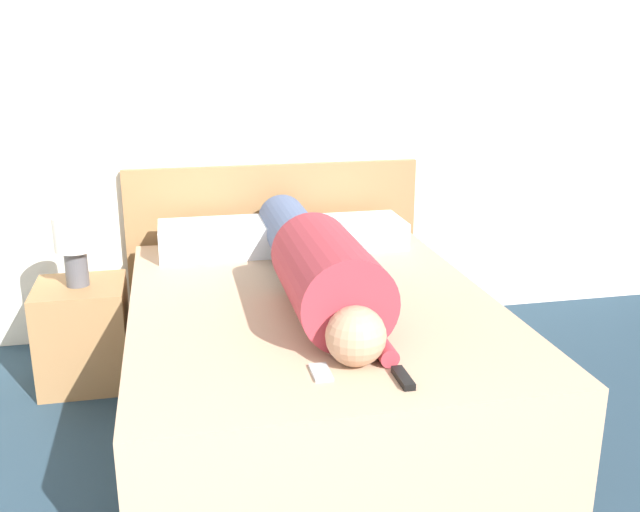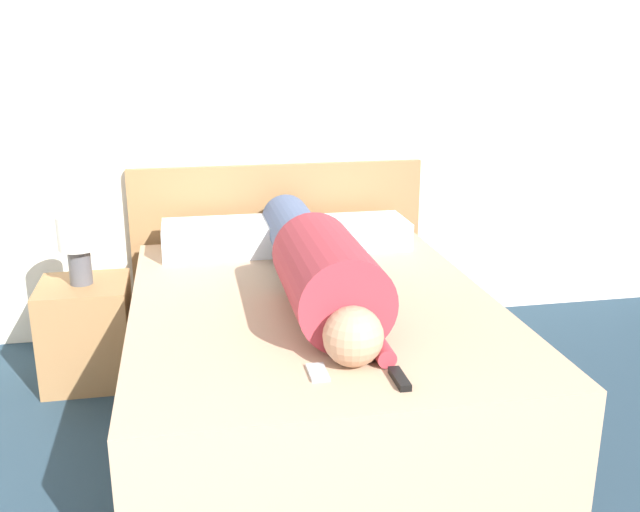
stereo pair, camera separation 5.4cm
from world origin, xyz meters
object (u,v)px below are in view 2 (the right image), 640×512
at_px(nightstand, 87,332).
at_px(person_lying, 317,264).
at_px(tv_remote, 400,379).
at_px(cell_phone, 318,372).
at_px(bed, 314,360).
at_px(pillow_second, 356,232).
at_px(table_lamp, 78,242).
at_px(pillow_near_headboard, 218,238).

xyz_separation_m(nightstand, person_lying, (1.09, -0.60, 0.49)).
bearing_deg(nightstand, tv_remote, -50.00).
xyz_separation_m(tv_remote, cell_phone, (-0.26, 0.11, -0.01)).
relative_size(bed, cell_phone, 15.84).
relative_size(bed, person_lying, 1.17).
relative_size(pillow_second, cell_phone, 4.30).
bearing_deg(pillow_second, person_lying, -114.99).
xyz_separation_m(pillow_second, tv_remote, (-0.25, -1.64, -0.06)).
bearing_deg(bed, table_lamp, 150.24).
bearing_deg(table_lamp, nightstand, 0.00).
distance_m(nightstand, cell_phone, 1.67).
bearing_deg(cell_phone, person_lying, 79.38).
xyz_separation_m(pillow_near_headboard, pillow_second, (0.76, 0.00, -0.01)).
bearing_deg(cell_phone, bed, 80.72).
distance_m(bed, cell_phone, 0.79).
height_order(pillow_near_headboard, pillow_second, pillow_near_headboard).
bearing_deg(bed, pillow_near_headboard, 114.97).
xyz_separation_m(table_lamp, pillow_second, (1.46, 0.19, -0.08)).
relative_size(person_lying, pillow_second, 3.16).
distance_m(pillow_second, tv_remote, 1.66).
bearing_deg(person_lying, pillow_near_headboard, 116.40).
relative_size(nightstand, person_lying, 0.30).
xyz_separation_m(person_lying, tv_remote, (0.12, -0.85, -0.15)).
bearing_deg(tv_remote, nightstand, 130.00).
height_order(bed, nightstand, bed).
relative_size(pillow_near_headboard, tv_remote, 3.92).
xyz_separation_m(nightstand, pillow_second, (1.46, 0.19, 0.40)).
distance_m(table_lamp, pillow_near_headboard, 0.72).
bearing_deg(bed, nightstand, 150.24).
bearing_deg(pillow_near_headboard, table_lamp, -164.52).
bearing_deg(nightstand, pillow_second, 7.52).
bearing_deg(nightstand, bed, -29.76).
relative_size(person_lying, pillow_near_headboard, 3.00).
height_order(person_lying, cell_phone, person_lying).
xyz_separation_m(nightstand, cell_phone, (0.95, -1.33, 0.33)).
relative_size(person_lying, tv_remote, 11.75).
relative_size(table_lamp, pillow_near_headboard, 0.60).
relative_size(table_lamp, tv_remote, 2.34).
bearing_deg(pillow_second, table_lamp, -172.48).
bearing_deg(pillow_near_headboard, cell_phone, -80.47).
xyz_separation_m(nightstand, pillow_near_headboard, (0.70, 0.19, 0.41)).
distance_m(nightstand, table_lamp, 0.48).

